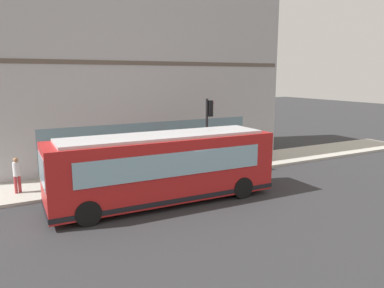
% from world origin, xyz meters
% --- Properties ---
extents(ground, '(120.00, 120.00, 0.00)m').
position_xyz_m(ground, '(0.00, 0.00, 0.00)').
color(ground, '#2D2D30').
extents(sidewalk_curb, '(3.59, 40.00, 0.15)m').
position_xyz_m(sidewalk_curb, '(4.40, 0.00, 0.07)').
color(sidewalk_curb, '#B2ADA3').
rests_on(sidewalk_curb, ground).
extents(building_corner, '(6.48, 18.95, 11.43)m').
position_xyz_m(building_corner, '(9.41, 0.00, 5.70)').
color(building_corner, '#A8A8AD').
rests_on(building_corner, ground).
extents(city_bus_nearside, '(2.77, 10.09, 3.07)m').
position_xyz_m(city_bus_nearside, '(0.09, 2.04, 1.55)').
color(city_bus_nearside, red).
rests_on(city_bus_nearside, ground).
extents(traffic_light_near_corner, '(0.32, 0.49, 4.16)m').
position_xyz_m(traffic_light_near_corner, '(3.29, -2.16, 3.05)').
color(traffic_light_near_corner, black).
rests_on(traffic_light_near_corner, sidewalk_curb).
extents(fire_hydrant, '(0.35, 0.35, 0.74)m').
position_xyz_m(fire_hydrant, '(5.45, 0.04, 0.51)').
color(fire_hydrant, red).
rests_on(fire_hydrant, sidewalk_curb).
extents(pedestrian_by_light_pole, '(0.32, 0.32, 1.77)m').
position_xyz_m(pedestrian_by_light_pole, '(5.29, 5.16, 1.17)').
color(pedestrian_by_light_pole, '#8C3F8C').
rests_on(pedestrian_by_light_pole, sidewalk_curb).
extents(pedestrian_walking_along_curb, '(0.32, 0.32, 1.70)m').
position_xyz_m(pedestrian_walking_along_curb, '(4.11, 7.75, 1.13)').
color(pedestrian_walking_along_curb, '#B23338').
rests_on(pedestrian_walking_along_curb, sidewalk_curb).
extents(pedestrian_near_hydrant, '(0.32, 0.32, 1.65)m').
position_xyz_m(pedestrian_near_hydrant, '(3.81, 1.79, 1.10)').
color(pedestrian_near_hydrant, '#8C3F8C').
rests_on(pedestrian_near_hydrant, sidewalk_curb).
extents(pedestrian_near_building_entrance, '(0.32, 0.32, 1.68)m').
position_xyz_m(pedestrian_near_building_entrance, '(4.11, -2.84, 1.11)').
color(pedestrian_near_building_entrance, black).
rests_on(pedestrian_near_building_entrance, sidewalk_curb).
extents(newspaper_vending_box, '(0.44, 0.42, 0.90)m').
position_xyz_m(newspaper_vending_box, '(3.54, 4.77, 0.60)').
color(newspaper_vending_box, '#197233').
rests_on(newspaper_vending_box, sidewalk_curb).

